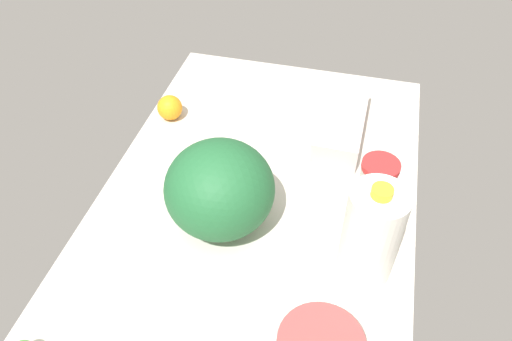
{
  "coord_description": "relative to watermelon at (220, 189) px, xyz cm",
  "views": [
    {
      "loc": [
        -79.08,
        -19.84,
        93.2
      ],
      "look_at": [
        0.0,
        0.0,
        13.0
      ],
      "focal_mm": 35.0,
      "sensor_mm": 36.0,
      "label": 1
    }
  ],
  "objects": [
    {
      "name": "egg_carton",
      "position": [
        37.48,
        -22.91,
        -6.89
      ],
      "size": [
        29.9,
        12.39,
        7.55
      ],
      "primitive_type": "cube",
      "rotation": [
        0.0,
        0.0,
        -0.02
      ],
      "color": "beige",
      "rests_on": "countertop"
    },
    {
      "name": "orange_beside_bowl",
      "position": [
        33.33,
        25.44,
        -7.09
      ],
      "size": [
        7.14,
        7.14,
        7.14
      ],
      "primitive_type": "sphere",
      "color": "orange",
      "rests_on": "countertop"
    },
    {
      "name": "countertop",
      "position": [
        8.2,
        -6.17,
        -12.16
      ],
      "size": [
        120.0,
        76.0,
        3.0
      ],
      "primitive_type": "cube",
      "color": "beige",
      "rests_on": "ground"
    },
    {
      "name": "milk_jug",
      "position": [
        -5.51,
        -33.22,
        1.02
      ],
      "size": [
        11.6,
        11.6,
        24.92
      ],
      "color": "white",
      "rests_on": "countertop"
    },
    {
      "name": "tumbler_cup",
      "position": [
        9.29,
        -33.25,
        -1.86
      ],
      "size": [
        8.27,
        8.27,
        17.52
      ],
      "color": "beige",
      "rests_on": "countertop"
    },
    {
      "name": "watermelon",
      "position": [
        0.0,
        0.0,
        0.0
      ],
      "size": [
        24.43,
        24.43,
        21.32
      ],
      "primitive_type": "ellipsoid",
      "color": "#215F32",
      "rests_on": "countertop"
    }
  ]
}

